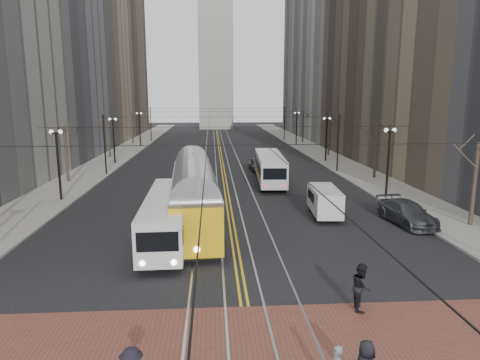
{
  "coord_description": "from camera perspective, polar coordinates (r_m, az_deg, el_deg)",
  "views": [
    {
      "loc": [
        -1.25,
        -17.09,
        8.41
      ],
      "look_at": [
        0.57,
        10.75,
        3.0
      ],
      "focal_mm": 32.0,
      "sensor_mm": 36.0,
      "label": 1
    }
  ],
  "objects": [
    {
      "name": "sidewalk_left",
      "position": [
        64.14,
        -16.12,
        3.07
      ],
      "size": [
        5.0,
        140.0,
        0.15
      ],
      "primitive_type": "cube",
      "color": "gray",
      "rests_on": "ground"
    },
    {
      "name": "building_right_midfar",
      "position": [
        89.67,
        16.22,
        21.87
      ],
      "size": [
        20.0,
        20.0,
        52.0
      ],
      "primitive_type": "cube",
      "color": "#999890",
      "rests_on": "ground"
    },
    {
      "name": "building_left_mid",
      "position": [
        68.13,
        -25.8,
        17.17
      ],
      "size": [
        16.0,
        20.0,
        34.0
      ],
      "primitive_type": "cube",
      "color": "slate",
      "rests_on": "ground"
    },
    {
      "name": "sidewalk_right",
      "position": [
        64.72,
        10.84,
        3.37
      ],
      "size": [
        5.0,
        140.0,
        0.15
      ],
      "primitive_type": "cube",
      "color": "gray",
      "rests_on": "ground"
    },
    {
      "name": "lamp_posts",
      "position": [
        46.2,
        -2.18,
        3.99
      ],
      "size": [
        27.6,
        57.2,
        5.6
      ],
      "color": "black",
      "rests_on": "ground"
    },
    {
      "name": "transit_bus",
      "position": [
        25.68,
        -9.72,
        -5.09
      ],
      "size": [
        2.55,
        11.02,
        2.74
      ],
      "primitive_type": "cube",
      "rotation": [
        0.0,
        0.0,
        0.02
      ],
      "color": "silver",
      "rests_on": "ground"
    },
    {
      "name": "street_trees",
      "position": [
        52.65,
        -2.38,
        4.85
      ],
      "size": [
        31.68,
        53.28,
        5.6
      ],
      "color": "#382D23",
      "rests_on": "ground"
    },
    {
      "name": "centre_lines",
      "position": [
        62.67,
        -2.58,
        3.25
      ],
      "size": [
        0.42,
        130.0,
        0.01
      ],
      "primitive_type": "cube",
      "color": "gold",
      "rests_on": "ground"
    },
    {
      "name": "ground",
      "position": [
        19.09,
        0.41,
        -15.16
      ],
      "size": [
        260.0,
        260.0,
        0.0
      ],
      "primitive_type": "plane",
      "color": "black",
      "rests_on": "ground"
    },
    {
      "name": "streetcar",
      "position": [
        28.74,
        -6.14,
        -2.48
      ],
      "size": [
        3.59,
        15.01,
        3.51
      ],
      "primitive_type": "cube",
      "rotation": [
        0.0,
        0.0,
        0.06
      ],
      "color": "yellow",
      "rests_on": "ground"
    },
    {
      "name": "building_left_far",
      "position": [
        106.53,
        -17.66,
        16.72
      ],
      "size": [
        16.0,
        20.0,
        40.0
      ],
      "primitive_type": "cube",
      "color": "brown",
      "rests_on": "ground"
    },
    {
      "name": "cargo_van",
      "position": [
        31.11,
        11.2,
        -2.96
      ],
      "size": [
        2.12,
        4.77,
        2.06
      ],
      "primitive_type": "cube",
      "rotation": [
        0.0,
        0.0,
        -0.07
      ],
      "color": "silver",
      "rests_on": "ground"
    },
    {
      "name": "pedestrian_c",
      "position": [
        18.25,
        15.87,
        -13.52
      ],
      "size": [
        0.86,
        1.03,
        1.92
      ],
      "primitive_type": "imported",
      "rotation": [
        0.0,
        0.0,
        1.42
      ],
      "color": "black",
      "rests_on": "crosswalk_band"
    },
    {
      "name": "trolley_wires",
      "position": [
        52.14,
        -2.38,
        5.86
      ],
      "size": [
        25.96,
        120.0,
        6.6
      ],
      "color": "black",
      "rests_on": "ground"
    },
    {
      "name": "streetcar_rails",
      "position": [
        62.67,
        -2.58,
        3.25
      ],
      "size": [
        4.8,
        130.0,
        0.02
      ],
      "primitive_type": "cube",
      "color": "gray",
      "rests_on": "ground"
    },
    {
      "name": "sedan_parked",
      "position": [
        30.96,
        21.38,
        -4.09
      ],
      "size": [
        2.8,
        5.51,
        1.53
      ],
      "primitive_type": "imported",
      "rotation": [
        0.0,
        0.0,
        0.13
      ],
      "color": "#404448",
      "rests_on": "ground"
    },
    {
      "name": "building_right_mid",
      "position": [
        69.06,
        20.03,
        17.48
      ],
      "size": [
        16.0,
        20.0,
        34.0
      ],
      "primitive_type": "cube",
      "color": "brown",
      "rests_on": "ground"
    },
    {
      "name": "sedan_grey",
      "position": [
        49.99,
        2.32,
        2.11
      ],
      "size": [
        1.85,
        4.25,
        1.43
      ],
      "primitive_type": "imported",
      "rotation": [
        0.0,
        0.0,
        0.04
      ],
      "color": "#3D3E45",
      "rests_on": "ground"
    },
    {
      "name": "rear_bus",
      "position": [
        42.41,
        3.98,
        1.47
      ],
      "size": [
        2.97,
        11.09,
        2.86
      ],
      "primitive_type": "cube",
      "rotation": [
        0.0,
        0.0,
        -0.05
      ],
      "color": "silver",
      "rests_on": "ground"
    },
    {
      "name": "crosswalk_band",
      "position": [
        15.6,
        1.56,
        -21.61
      ],
      "size": [
        25.0,
        6.0,
        0.01
      ],
      "primitive_type": "cube",
      "color": "brown",
      "rests_on": "ground"
    },
    {
      "name": "building_right_far",
      "position": [
        107.13,
        11.22,
        16.98
      ],
      "size": [
        16.0,
        20.0,
        40.0
      ],
      "primitive_type": "cube",
      "color": "slate",
      "rests_on": "ground"
    }
  ]
}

